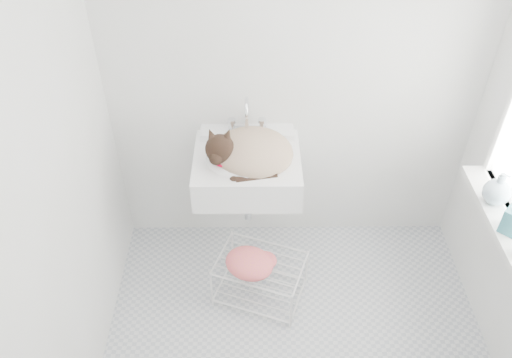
{
  "coord_description": "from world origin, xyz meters",
  "views": [
    {
      "loc": [
        -0.25,
        -1.62,
        2.69
      ],
      "look_at": [
        -0.23,
        0.5,
        0.88
      ],
      "focal_mm": 36.67,
      "sensor_mm": 36.0,
      "label": 1
    }
  ],
  "objects_px": {
    "bottle_c": "(493,201)",
    "cat": "(249,152)",
    "bottle_b": "(509,231)",
    "wire_rack": "(260,278)",
    "sink": "(247,156)"
  },
  "relations": [
    {
      "from": "bottle_c",
      "to": "cat",
      "type": "bearing_deg",
      "value": 163.64
    },
    {
      "from": "bottle_b",
      "to": "bottle_c",
      "type": "distance_m",
      "value": 0.21
    },
    {
      "from": "cat",
      "to": "wire_rack",
      "type": "bearing_deg",
      "value": -74.1
    },
    {
      "from": "sink",
      "to": "bottle_c",
      "type": "xyz_separation_m",
      "value": [
        1.28,
        -0.39,
        0.0
      ]
    },
    {
      "from": "bottle_b",
      "to": "wire_rack",
      "type": "bearing_deg",
      "value": 166.75
    },
    {
      "from": "sink",
      "to": "wire_rack",
      "type": "bearing_deg",
      "value": -77.01
    },
    {
      "from": "sink",
      "to": "cat",
      "type": "height_order",
      "value": "cat"
    },
    {
      "from": "cat",
      "to": "wire_rack",
      "type": "distance_m",
      "value": 0.8
    },
    {
      "from": "cat",
      "to": "wire_rack",
      "type": "xyz_separation_m",
      "value": [
        0.06,
        -0.3,
        -0.74
      ]
    },
    {
      "from": "wire_rack",
      "to": "bottle_b",
      "type": "relative_size",
      "value": 2.48
    },
    {
      "from": "wire_rack",
      "to": "bottle_c",
      "type": "bearing_deg",
      "value": -3.26
    },
    {
      "from": "bottle_b",
      "to": "bottle_c",
      "type": "bearing_deg",
      "value": 90.0
    },
    {
      "from": "bottle_b",
      "to": "cat",
      "type": "bearing_deg",
      "value": 155.15
    },
    {
      "from": "cat",
      "to": "bottle_c",
      "type": "distance_m",
      "value": 1.32
    },
    {
      "from": "cat",
      "to": "bottle_c",
      "type": "xyz_separation_m",
      "value": [
        1.27,
        -0.37,
        -0.04
      ]
    }
  ]
}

